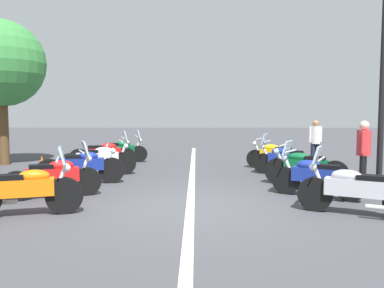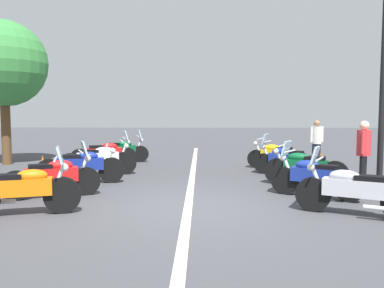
{
  "view_description": "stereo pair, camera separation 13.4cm",
  "coord_description": "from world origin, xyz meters",
  "px_view_note": "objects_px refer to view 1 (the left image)",
  "views": [
    {
      "loc": [
        -7.36,
        -0.11,
        1.81
      ],
      "look_at": [
        3.36,
        0.0,
        0.95
      ],
      "focal_mm": 36.45,
      "sensor_mm": 36.0,
      "label": 1
    },
    {
      "loc": [
        -7.36,
        -0.25,
        1.81
      ],
      "look_at": [
        3.36,
        0.0,
        0.95
      ],
      "focal_mm": 36.45,
      "sensor_mm": 36.0,
      "label": 2
    }
  ],
  "objects_px": {
    "motorcycle_right_row_0": "(355,189)",
    "roadside_tree_0": "(1,64)",
    "motorcycle_left_row_2": "(81,166)",
    "motorcycle_left_row_4": "(104,154)",
    "traffic_cone_1": "(320,163)",
    "traffic_cone_2": "(42,167)",
    "motorcycle_right_row_4": "(276,155)",
    "motorcycle_left_row_5": "(119,150)",
    "motorcycle_left_row_3": "(98,159)",
    "motorcycle_right_row_3": "(285,159)",
    "bystander_1": "(315,140)",
    "motorcycle_right_row_1": "(315,176)",
    "street_lamp_twin_globe": "(384,40)",
    "motorcycle_right_row_2": "(305,167)",
    "motorcycle_left_row_1": "(54,176)",
    "motorcycle_left_row_0": "(25,190)",
    "bystander_2": "(364,149)"
  },
  "relations": [
    {
      "from": "motorcycle_left_row_3",
      "to": "motorcycle_right_row_3",
      "type": "distance_m",
      "value": 5.43
    },
    {
      "from": "motorcycle_right_row_1",
      "to": "motorcycle_left_row_2",
      "type": "bearing_deg",
      "value": 17.29
    },
    {
      "from": "motorcycle_left_row_4",
      "to": "traffic_cone_1",
      "type": "xyz_separation_m",
      "value": [
        -0.95,
        -6.77,
        -0.18
      ]
    },
    {
      "from": "motorcycle_left_row_3",
      "to": "motorcycle_right_row_0",
      "type": "bearing_deg",
      "value": -55.52
    },
    {
      "from": "motorcycle_left_row_1",
      "to": "bystander_2",
      "type": "height_order",
      "value": "bystander_2"
    },
    {
      "from": "motorcycle_right_row_1",
      "to": "roadside_tree_0",
      "type": "xyz_separation_m",
      "value": [
        5.19,
        9.25,
        3.03
      ]
    },
    {
      "from": "motorcycle_left_row_2",
      "to": "roadside_tree_0",
      "type": "xyz_separation_m",
      "value": [
        3.65,
        3.77,
        3.03
      ]
    },
    {
      "from": "bystander_1",
      "to": "roadside_tree_0",
      "type": "xyz_separation_m",
      "value": [
        0.37,
        10.7,
        2.58
      ]
    },
    {
      "from": "motorcycle_right_row_0",
      "to": "roadside_tree_0",
      "type": "bearing_deg",
      "value": -8.39
    },
    {
      "from": "motorcycle_right_row_2",
      "to": "street_lamp_twin_globe",
      "type": "distance_m",
      "value": 3.56
    },
    {
      "from": "motorcycle_left_row_5",
      "to": "traffic_cone_2",
      "type": "bearing_deg",
      "value": -132.73
    },
    {
      "from": "motorcycle_left_row_4",
      "to": "motorcycle_left_row_0",
      "type": "bearing_deg",
      "value": -108.53
    },
    {
      "from": "traffic_cone_1",
      "to": "bystander_1",
      "type": "height_order",
      "value": "bystander_1"
    },
    {
      "from": "bystander_2",
      "to": "motorcycle_left_row_0",
      "type": "bearing_deg",
      "value": -131.19
    },
    {
      "from": "traffic_cone_1",
      "to": "motorcycle_right_row_4",
      "type": "bearing_deg",
      "value": 55.38
    },
    {
      "from": "motorcycle_right_row_3",
      "to": "motorcycle_right_row_2",
      "type": "bearing_deg",
      "value": 119.92
    },
    {
      "from": "motorcycle_left_row_0",
      "to": "motorcycle_right_row_2",
      "type": "distance_m",
      "value": 6.41
    },
    {
      "from": "motorcycle_left_row_2",
      "to": "motorcycle_left_row_4",
      "type": "distance_m",
      "value": 2.85
    },
    {
      "from": "motorcycle_right_row_0",
      "to": "motorcycle_left_row_5",
      "type": "bearing_deg",
      "value": -25.61
    },
    {
      "from": "motorcycle_left_row_3",
      "to": "street_lamp_twin_globe",
      "type": "xyz_separation_m",
      "value": [
        -1.62,
        -7.33,
        3.07
      ]
    },
    {
      "from": "motorcycle_right_row_1",
      "to": "motorcycle_right_row_3",
      "type": "distance_m",
      "value": 3.01
    },
    {
      "from": "motorcycle_right_row_2",
      "to": "traffic_cone_1",
      "type": "height_order",
      "value": "motorcycle_right_row_2"
    },
    {
      "from": "traffic_cone_1",
      "to": "traffic_cone_2",
      "type": "xyz_separation_m",
      "value": [
        -0.87,
        8.09,
        0.0
      ]
    },
    {
      "from": "motorcycle_right_row_1",
      "to": "roadside_tree_0",
      "type": "distance_m",
      "value": 11.03
    },
    {
      "from": "motorcycle_left_row_0",
      "to": "motorcycle_right_row_0",
      "type": "height_order",
      "value": "motorcycle_left_row_0"
    },
    {
      "from": "motorcycle_right_row_1",
      "to": "traffic_cone_1",
      "type": "relative_size",
      "value": 2.82
    },
    {
      "from": "bystander_1",
      "to": "roadside_tree_0",
      "type": "relative_size",
      "value": 0.31
    },
    {
      "from": "motorcycle_left_row_4",
      "to": "roadside_tree_0",
      "type": "bearing_deg",
      "value": 148.79
    },
    {
      "from": "motorcycle_left_row_5",
      "to": "motorcycle_right_row_4",
      "type": "relative_size",
      "value": 1.12
    },
    {
      "from": "motorcycle_left_row_5",
      "to": "motorcycle_right_row_1",
      "type": "xyz_separation_m",
      "value": [
        -5.77,
        -5.35,
        0.0
      ]
    },
    {
      "from": "motorcycle_left_row_2",
      "to": "motorcycle_left_row_3",
      "type": "distance_m",
      "value": 1.32
    },
    {
      "from": "motorcycle_left_row_4",
      "to": "motorcycle_right_row_0",
      "type": "height_order",
      "value": "motorcycle_left_row_4"
    },
    {
      "from": "motorcycle_right_row_1",
      "to": "traffic_cone_1",
      "type": "height_order",
      "value": "motorcycle_right_row_1"
    },
    {
      "from": "motorcycle_right_row_1",
      "to": "traffic_cone_2",
      "type": "relative_size",
      "value": 2.82
    },
    {
      "from": "motorcycle_right_row_3",
      "to": "motorcycle_right_row_4",
      "type": "xyz_separation_m",
      "value": [
        1.24,
        0.02,
        -0.01
      ]
    },
    {
      "from": "street_lamp_twin_globe",
      "to": "bystander_1",
      "type": "height_order",
      "value": "street_lamp_twin_globe"
    },
    {
      "from": "motorcycle_left_row_5",
      "to": "motorcycle_right_row_0",
      "type": "distance_m",
      "value": 9.16
    },
    {
      "from": "motorcycle_left_row_2",
      "to": "street_lamp_twin_globe",
      "type": "relative_size",
      "value": 0.42
    },
    {
      "from": "motorcycle_right_row_2",
      "to": "street_lamp_twin_globe",
      "type": "relative_size",
      "value": 0.37
    },
    {
      "from": "traffic_cone_1",
      "to": "roadside_tree_0",
      "type": "xyz_separation_m",
      "value": [
        1.75,
        10.43,
        3.2
      ]
    },
    {
      "from": "motorcycle_left_row_1",
      "to": "motorcycle_right_row_3",
      "type": "xyz_separation_m",
      "value": [
        3.12,
        -5.62,
        -0.0
      ]
    },
    {
      "from": "motorcycle_left_row_0",
      "to": "motorcycle_right_row_4",
      "type": "height_order",
      "value": "motorcycle_left_row_0"
    },
    {
      "from": "motorcycle_right_row_2",
      "to": "motorcycle_left_row_4",
      "type": "bearing_deg",
      "value": -4.31
    },
    {
      "from": "traffic_cone_1",
      "to": "traffic_cone_2",
      "type": "height_order",
      "value": "same"
    },
    {
      "from": "motorcycle_left_row_5",
      "to": "street_lamp_twin_globe",
      "type": "height_order",
      "value": "street_lamp_twin_globe"
    },
    {
      "from": "motorcycle_left_row_5",
      "to": "motorcycle_right_row_2",
      "type": "height_order",
      "value": "motorcycle_left_row_5"
    },
    {
      "from": "motorcycle_right_row_4",
      "to": "roadside_tree_0",
      "type": "bearing_deg",
      "value": 18.26
    },
    {
      "from": "motorcycle_left_row_4",
      "to": "motorcycle_right_row_2",
      "type": "relative_size",
      "value": 1.09
    },
    {
      "from": "street_lamp_twin_globe",
      "to": "traffic_cone_2",
      "type": "bearing_deg",
      "value": 81.39
    },
    {
      "from": "street_lamp_twin_globe",
      "to": "motorcycle_right_row_3",
      "type": "bearing_deg",
      "value": 46.85
    }
  ]
}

